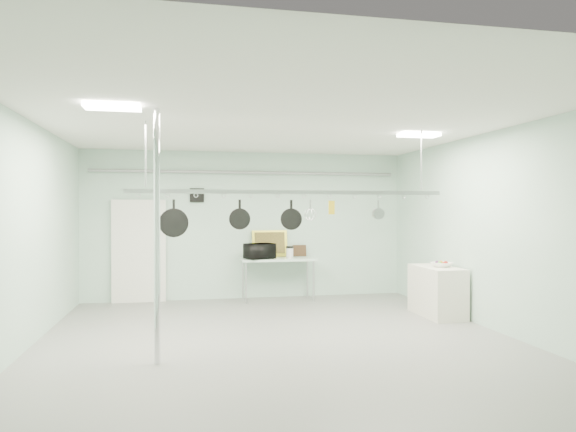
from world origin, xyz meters
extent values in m
plane|color=gray|center=(0.00, 0.00, 0.00)|extent=(8.00, 8.00, 0.00)
cube|color=silver|center=(0.00, 0.00, 3.19)|extent=(7.00, 8.00, 0.02)
cube|color=#B0D4C2|center=(0.00, 3.99, 1.60)|extent=(7.00, 0.02, 3.20)
cube|color=#B0D4C2|center=(3.49, 0.00, 1.60)|extent=(0.02, 8.00, 3.20)
cube|color=silver|center=(-2.30, 3.94, 1.05)|extent=(1.10, 0.10, 2.20)
cube|color=black|center=(-1.10, 3.97, 2.25)|extent=(0.30, 0.04, 0.30)
cylinder|color=gray|center=(0.00, 3.90, 2.75)|extent=(6.60, 0.07, 0.07)
cylinder|color=silver|center=(-1.70, -0.60, 1.60)|extent=(0.08, 0.08, 3.20)
cube|color=silver|center=(0.60, 3.60, 0.88)|extent=(1.60, 0.70, 0.05)
cylinder|color=#B7B7BC|center=(-0.12, 3.32, 0.43)|extent=(0.04, 0.04, 0.86)
cylinder|color=#B7B7BC|center=(-0.12, 3.88, 0.43)|extent=(0.04, 0.04, 0.86)
cylinder|color=#B7B7BC|center=(1.32, 3.32, 0.43)|extent=(0.04, 0.04, 0.86)
cylinder|color=#B7B7BC|center=(1.32, 3.88, 0.43)|extent=(0.04, 0.04, 0.86)
cube|color=silver|center=(3.15, 1.40, 0.45)|extent=(0.60, 1.20, 0.90)
cube|color=#B7B7BC|center=(0.20, 0.30, 2.20)|extent=(4.80, 0.06, 0.06)
cylinder|color=#B7B7BC|center=(-1.90, 0.30, 2.70)|extent=(0.02, 0.02, 0.94)
cylinder|color=#B7B7BC|center=(2.30, 0.30, 2.70)|extent=(0.02, 0.02, 0.94)
cube|color=white|center=(-2.20, -0.80, 3.16)|extent=(0.65, 0.30, 0.05)
cube|color=white|center=(2.40, 0.60, 3.16)|extent=(0.65, 0.30, 0.05)
imported|color=black|center=(0.19, 3.47, 1.07)|extent=(0.69, 0.59, 0.32)
cylinder|color=silver|center=(0.83, 3.47, 1.01)|extent=(0.17, 0.17, 0.22)
cube|color=gold|center=(0.47, 3.90, 1.20)|extent=(0.78, 0.16, 0.58)
cube|color=#372313|center=(1.14, 3.90, 1.03)|extent=(0.30, 0.10, 0.25)
imported|color=white|center=(3.20, 1.32, 0.94)|extent=(0.47, 0.47, 0.09)
camera|label=1|loc=(-1.36, -7.20, 1.93)|focal=32.00mm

